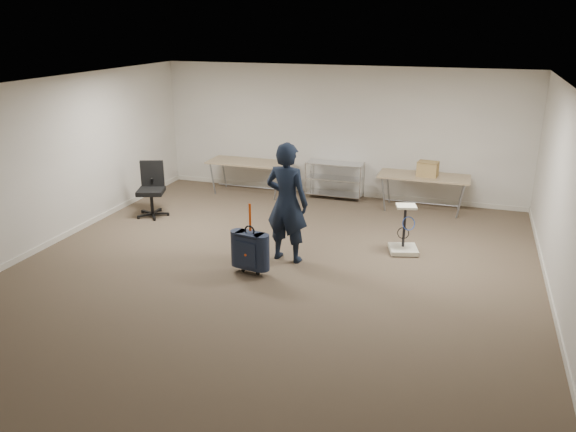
% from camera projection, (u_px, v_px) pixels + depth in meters
% --- Properties ---
extents(ground, '(9.00, 9.00, 0.00)m').
position_uv_depth(ground, '(268.00, 276.00, 8.52)').
color(ground, '#4F4130').
rests_on(ground, ground).
extents(room_shell, '(8.00, 9.00, 9.00)m').
position_uv_depth(room_shell, '(295.00, 241.00, 9.74)').
color(room_shell, beige).
rests_on(room_shell, ground).
extents(folding_table_left, '(1.80, 0.75, 0.73)m').
position_uv_depth(folding_table_left, '(249.00, 164.00, 12.40)').
color(folding_table_left, '#93765A').
rests_on(folding_table_left, ground).
extents(folding_table_right, '(1.80, 0.75, 0.73)m').
position_uv_depth(folding_table_right, '(424.00, 178.00, 11.28)').
color(folding_table_right, '#93765A').
rests_on(folding_table_right, ground).
extents(wire_shelf, '(1.22, 0.47, 0.80)m').
position_uv_depth(wire_shelf, '(335.00, 178.00, 12.14)').
color(wire_shelf, silver).
rests_on(wire_shelf, ground).
extents(person, '(0.76, 0.55, 1.93)m').
position_uv_depth(person, '(287.00, 203.00, 8.80)').
color(person, black).
rests_on(person, ground).
extents(suitcase, '(0.44, 0.30, 1.12)m').
position_uv_depth(suitcase, '(250.00, 251.00, 8.48)').
color(suitcase, black).
rests_on(suitcase, ground).
extents(office_chair, '(0.65, 0.65, 1.07)m').
position_uv_depth(office_chair, '(152.00, 200.00, 11.09)').
color(office_chair, black).
rests_on(office_chair, ground).
extents(equipment_cart, '(0.56, 0.56, 0.83)m').
position_uv_depth(equipment_cart, '(404.00, 240.00, 9.33)').
color(equipment_cart, beige).
rests_on(equipment_cart, ground).
extents(cardboard_box, '(0.43, 0.34, 0.29)m').
position_uv_depth(cardboard_box, '(428.00, 169.00, 11.18)').
color(cardboard_box, olive).
rests_on(cardboard_box, folding_table_right).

